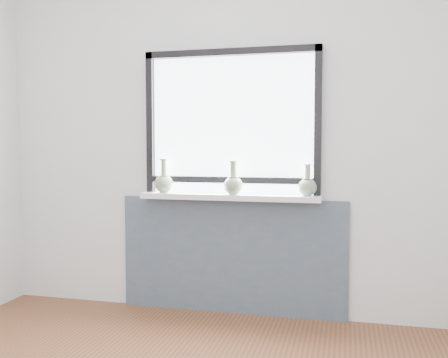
% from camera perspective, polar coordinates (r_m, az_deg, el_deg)
% --- Properties ---
extents(back_wall, '(3.60, 0.02, 2.60)m').
position_cam_1_polar(back_wall, '(3.70, 0.97, 4.59)').
color(back_wall, silver).
rests_on(back_wall, ground).
extents(apron_panel, '(1.70, 0.03, 0.86)m').
position_cam_1_polar(apron_panel, '(3.76, 0.85, -8.79)').
color(apron_panel, '#4C5668').
rests_on(apron_panel, ground).
extents(windowsill, '(1.32, 0.18, 0.04)m').
position_cam_1_polar(windowsill, '(3.62, 0.61, -2.05)').
color(windowsill, white).
rests_on(windowsill, apron_panel).
extents(window, '(1.30, 0.06, 1.05)m').
position_cam_1_polar(window, '(3.67, 0.84, 6.80)').
color(window, black).
rests_on(window, windowsill).
extents(vase_a, '(0.14, 0.14, 0.26)m').
position_cam_1_polar(vase_a, '(3.75, -6.88, -0.36)').
color(vase_a, gray).
rests_on(vase_a, windowsill).
extents(vase_b, '(0.14, 0.14, 0.24)m').
position_cam_1_polar(vase_b, '(3.58, 1.06, -0.53)').
color(vase_b, gray).
rests_on(vase_b, windowsill).
extents(vase_c, '(0.13, 0.13, 0.22)m').
position_cam_1_polar(vase_c, '(3.53, 9.51, -0.77)').
color(vase_c, gray).
rests_on(vase_c, windowsill).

